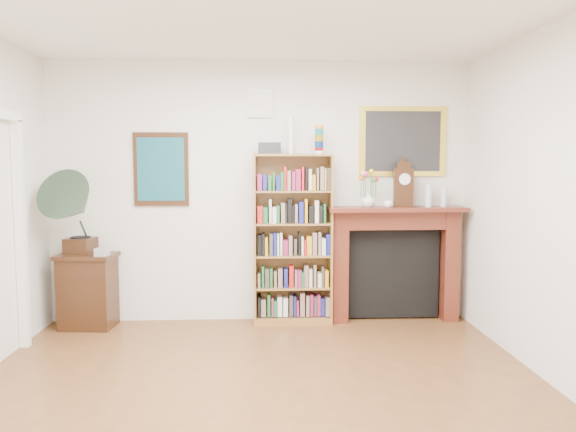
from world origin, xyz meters
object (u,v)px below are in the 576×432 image
object	(u,v)px
bookshelf	(293,230)
fireplace	(394,253)
side_cabinet	(88,291)
flower_vase	(368,200)
teacup	(388,204)
bottle_right	(444,197)
mantel_clock	(403,185)
cd_stack	(102,252)
bottle_left	(428,196)
gramophone	(75,207)

from	to	relation	value
bookshelf	fireplace	bearing A→B (deg)	2.99
side_cabinet	flower_vase	xyz separation A→B (m)	(2.95, 0.07, 0.94)
flower_vase	fireplace	bearing A→B (deg)	8.61
teacup	bottle_right	distance (m)	0.63
side_cabinet	flower_vase	world-z (taller)	flower_vase
bookshelf	teacup	bearing A→B (deg)	-3.44
fireplace	mantel_clock	xyz separation A→B (m)	(0.07, -0.03, 0.74)
bookshelf	cd_stack	xyz separation A→B (m)	(-1.95, -0.19, -0.19)
bookshelf	fireplace	world-z (taller)	bookshelf
bottle_left	flower_vase	bearing A→B (deg)	179.77
teacup	bottle_right	xyz separation A→B (m)	(0.62, 0.09, 0.06)
fireplace	teacup	world-z (taller)	teacup
gramophone	bottle_left	bearing A→B (deg)	13.00
mantel_clock	bottle_left	distance (m)	0.29
side_cabinet	bottle_left	distance (m)	3.73
cd_stack	bottle_left	xyz separation A→B (m)	(3.41, 0.20, 0.55)
flower_vase	bottle_right	distance (m)	0.82
cd_stack	mantel_clock	distance (m)	3.22
bookshelf	teacup	distance (m)	1.05
side_cabinet	gramophone	world-z (taller)	gramophone
cd_stack	teacup	world-z (taller)	teacup
gramophone	mantel_clock	size ratio (longest dim) A/B	1.85
fireplace	bookshelf	bearing A→B (deg)	-177.58
cd_stack	teacup	bearing A→B (deg)	2.54
mantel_clock	cd_stack	bearing A→B (deg)	-168.96
cd_stack	bottle_right	xyz separation A→B (m)	(3.58, 0.22, 0.53)
mantel_clock	bottle_left	bearing A→B (deg)	3.78
gramophone	bottle_left	world-z (taller)	gramophone
bookshelf	gramophone	xyz separation A→B (m)	(-2.21, -0.17, 0.26)
teacup	cd_stack	bearing A→B (deg)	-177.46
side_cabinet	bottle_right	xyz separation A→B (m)	(3.77, 0.09, 0.96)
gramophone	mantel_clock	bearing A→B (deg)	13.48
side_cabinet	gramophone	bearing A→B (deg)	-117.05
mantel_clock	flower_vase	distance (m)	0.41
bookshelf	flower_vase	distance (m)	0.87
bottle_right	mantel_clock	bearing A→B (deg)	-179.50
bottle_right	cd_stack	bearing A→B (deg)	-176.47
fireplace	mantel_clock	distance (m)	0.74
flower_vase	teacup	bearing A→B (deg)	-20.08
side_cabinet	teacup	world-z (taller)	teacup
side_cabinet	bottle_left	size ratio (longest dim) A/B	3.24
cd_stack	bottle_left	distance (m)	3.46
mantel_clock	teacup	distance (m)	0.28
gramophone	teacup	size ratio (longest dim) A/B	9.77
bookshelf	teacup	world-z (taller)	bookshelf
side_cabinet	mantel_clock	bearing A→B (deg)	7.06
cd_stack	gramophone	bearing A→B (deg)	175.72
bookshelf	side_cabinet	world-z (taller)	bookshelf
fireplace	flower_vase	size ratio (longest dim) A/B	9.71
cd_stack	bottle_right	bearing A→B (deg)	3.53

